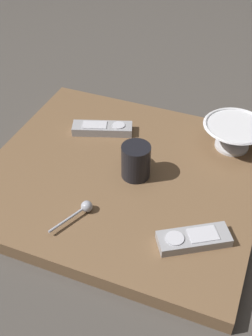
{
  "coord_description": "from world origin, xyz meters",
  "views": [
    {
      "loc": [
        -0.3,
        0.74,
        0.75
      ],
      "look_at": [
        -0.01,
        0.01,
        0.06
      ],
      "focal_mm": 45.5,
      "sensor_mm": 36.0,
      "label": 1
    }
  ],
  "objects_px": {
    "teaspoon": "(84,208)",
    "tv_remote_far": "(194,239)",
    "tv_remote_near": "(102,128)",
    "cereal_bowl": "(234,134)",
    "coffee_mug": "(136,161)"
  },
  "relations": [
    {
      "from": "cereal_bowl",
      "to": "coffee_mug",
      "type": "bearing_deg",
      "value": 44.9
    },
    {
      "from": "tv_remote_near",
      "to": "teaspoon",
      "type": "bearing_deg",
      "value": 106.24
    },
    {
      "from": "cereal_bowl",
      "to": "tv_remote_far",
      "type": "xyz_separation_m",
      "value": [
        0.01,
        0.36,
        -0.03
      ]
    },
    {
      "from": "tv_remote_far",
      "to": "tv_remote_near",
      "type": "bearing_deg",
      "value": -40.46
    },
    {
      "from": "cereal_bowl",
      "to": "teaspoon",
      "type": "xyz_separation_m",
      "value": [
        0.26,
        0.36,
        -0.03
      ]
    },
    {
      "from": "teaspoon",
      "to": "tv_remote_far",
      "type": "bearing_deg",
      "value": -178.11
    },
    {
      "from": "cereal_bowl",
      "to": "tv_remote_far",
      "type": "relative_size",
      "value": 1.05
    },
    {
      "from": "cereal_bowl",
      "to": "tv_remote_near",
      "type": "height_order",
      "value": "cereal_bowl"
    },
    {
      "from": "coffee_mug",
      "to": "teaspoon",
      "type": "distance_m",
      "value": 0.18
    },
    {
      "from": "cereal_bowl",
      "to": "teaspoon",
      "type": "relative_size",
      "value": 1.49
    },
    {
      "from": "tv_remote_far",
      "to": "cereal_bowl",
      "type": "bearing_deg",
      "value": -91.82
    },
    {
      "from": "tv_remote_near",
      "to": "tv_remote_far",
      "type": "relative_size",
      "value": 1.09
    },
    {
      "from": "tv_remote_near",
      "to": "tv_remote_far",
      "type": "distance_m",
      "value": 0.44
    },
    {
      "from": "tv_remote_near",
      "to": "tv_remote_far",
      "type": "height_order",
      "value": "tv_remote_near"
    },
    {
      "from": "teaspoon",
      "to": "tv_remote_near",
      "type": "xyz_separation_m",
      "value": [
        0.09,
        -0.3,
        -0.0
      ]
    }
  ]
}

